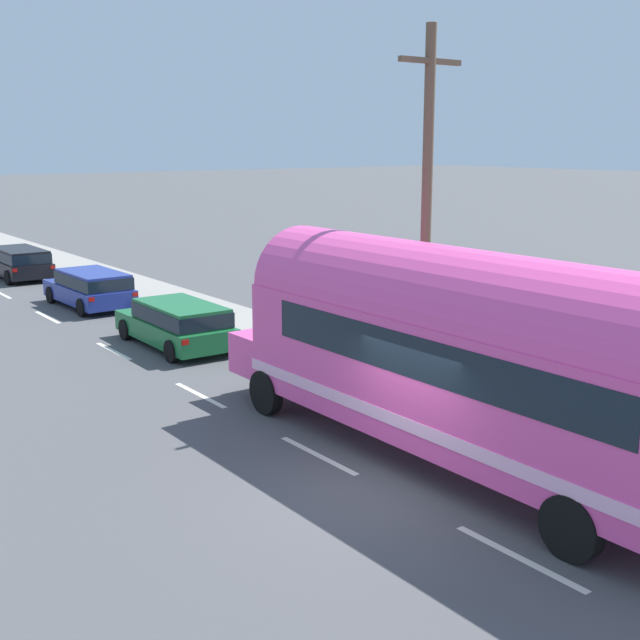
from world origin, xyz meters
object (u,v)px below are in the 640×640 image
painted_bus (473,352)px  car_lead (178,322)px  car_second (91,286)px  utility_pole (426,211)px  car_third (18,261)px

painted_bus → car_lead: painted_bus is taller
car_second → car_lead: bearing=-91.4°
utility_pole → painted_bus: 5.06m
utility_pole → car_second: 15.70m
painted_bus → car_second: bearing=89.5°
car_second → car_third: 8.31m
car_lead → car_third: 15.64m
painted_bus → utility_pole: bearing=57.4°
utility_pole → car_second: bearing=98.7°
painted_bus → car_third: 27.32m
utility_pole → car_lead: size_ratio=1.79×
utility_pole → painted_bus: utility_pole is taller
car_second → painted_bus: bearing=-90.5°
painted_bus → car_third: painted_bus is taller
utility_pole → painted_bus: bearing=-122.6°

